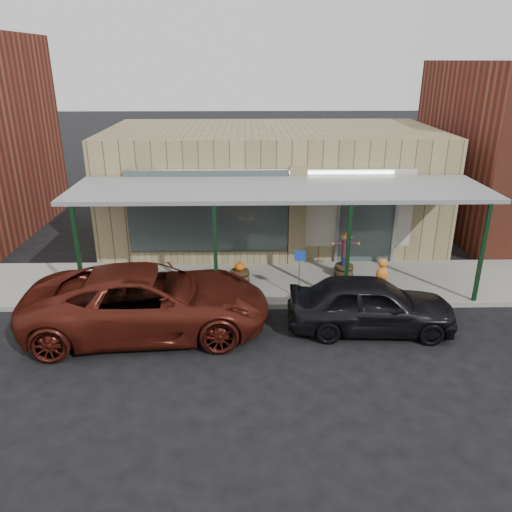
{
  "coord_description": "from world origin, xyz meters",
  "views": [
    {
      "loc": [
        -0.95,
        -10.45,
        6.53
      ],
      "look_at": [
        -0.69,
        2.6,
        1.38
      ],
      "focal_mm": 35.0,
      "sensor_mm": 36.0,
      "label": 1
    }
  ],
  "objects_px": {
    "barrel_scarecrow": "(344,262)",
    "car_maroon": "(149,301)",
    "parked_sedan": "(371,304)",
    "barrel_pumpkin": "(240,275)",
    "handicap_sign": "(300,268)"
  },
  "relations": [
    {
      "from": "parked_sedan",
      "to": "barrel_pumpkin",
      "type": "bearing_deg",
      "value": 54.62
    },
    {
      "from": "handicap_sign",
      "to": "car_maroon",
      "type": "relative_size",
      "value": 0.24
    },
    {
      "from": "handicap_sign",
      "to": "barrel_scarecrow",
      "type": "bearing_deg",
      "value": 45.18
    },
    {
      "from": "barrel_pumpkin",
      "to": "car_maroon",
      "type": "height_order",
      "value": "car_maroon"
    },
    {
      "from": "barrel_scarecrow",
      "to": "handicap_sign",
      "type": "xyz_separation_m",
      "value": [
        -1.57,
        -1.51,
        0.44
      ]
    },
    {
      "from": "parked_sedan",
      "to": "car_maroon",
      "type": "distance_m",
      "value": 5.66
    },
    {
      "from": "barrel_scarecrow",
      "to": "car_maroon",
      "type": "bearing_deg",
      "value": -141.01
    },
    {
      "from": "barrel_scarecrow",
      "to": "barrel_pumpkin",
      "type": "xyz_separation_m",
      "value": [
        -3.27,
        -0.39,
        -0.26
      ]
    },
    {
      "from": "barrel_scarecrow",
      "to": "barrel_pumpkin",
      "type": "distance_m",
      "value": 3.3
    },
    {
      "from": "barrel_scarecrow",
      "to": "parked_sedan",
      "type": "xyz_separation_m",
      "value": [
        0.11,
        -3.05,
        0.07
      ]
    },
    {
      "from": "barrel_scarecrow",
      "to": "parked_sedan",
      "type": "relative_size",
      "value": 0.34
    },
    {
      "from": "barrel_scarecrow",
      "to": "handicap_sign",
      "type": "distance_m",
      "value": 2.23
    },
    {
      "from": "barrel_pumpkin",
      "to": "car_maroon",
      "type": "xyz_separation_m",
      "value": [
        -2.27,
        -2.62,
        0.45
      ]
    },
    {
      "from": "parked_sedan",
      "to": "barrel_scarecrow",
      "type": "bearing_deg",
      "value": 4.93
    },
    {
      "from": "barrel_pumpkin",
      "to": "barrel_scarecrow",
      "type": "bearing_deg",
      "value": 6.73
    }
  ]
}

